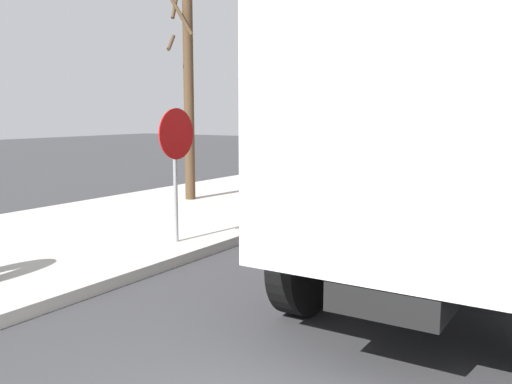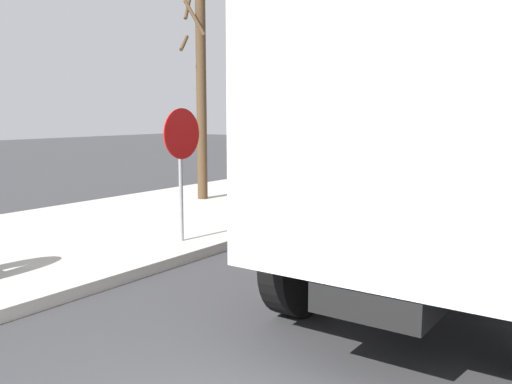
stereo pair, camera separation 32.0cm
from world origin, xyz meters
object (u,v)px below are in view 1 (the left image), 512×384
dump_truck_gray (476,153)px  street_light_pole (352,78)px  bare_tree (188,78)px  dump_truck_red (491,134)px  stop_sign (176,150)px

dump_truck_gray → street_light_pole: (7.22, 4.71, 1.43)m
dump_truck_gray → bare_tree: bare_tree is taller
dump_truck_gray → dump_truck_red: bearing=8.4°
dump_truck_red → street_light_pole: 3.96m
dump_truck_red → street_light_pole: size_ratio=1.21×
dump_truck_red → bare_tree: 7.24m
bare_tree → stop_sign: bearing=-143.1°
bare_tree → street_light_pole: 5.03m
dump_truck_red → bare_tree: size_ratio=1.33×
stop_sign → bare_tree: 4.44m
stop_sign → street_light_pole: 8.20m
dump_truck_gray → street_light_pole: size_ratio=1.21×
stop_sign → bare_tree: bearing=36.9°
bare_tree → street_light_pole: street_light_pole is taller
stop_sign → bare_tree: bare_tree is taller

